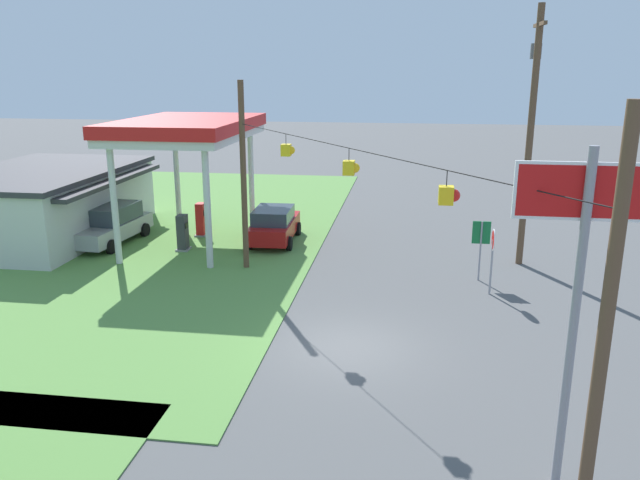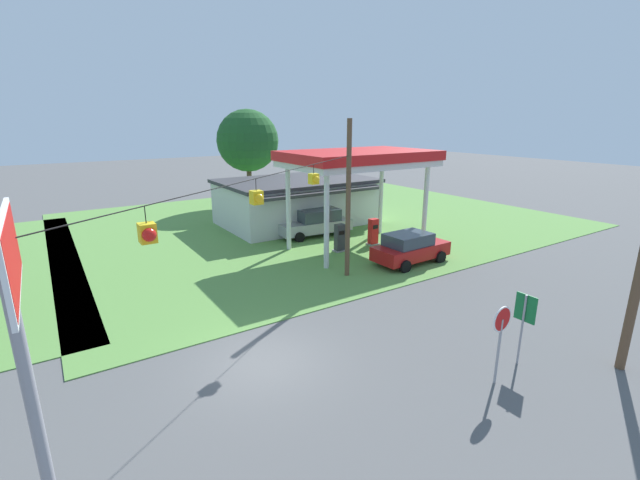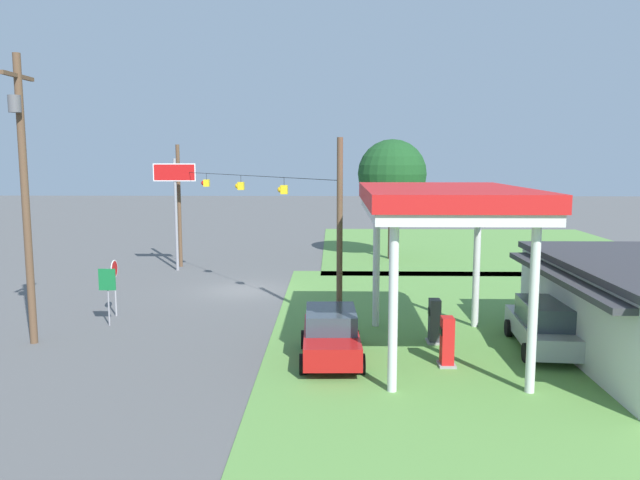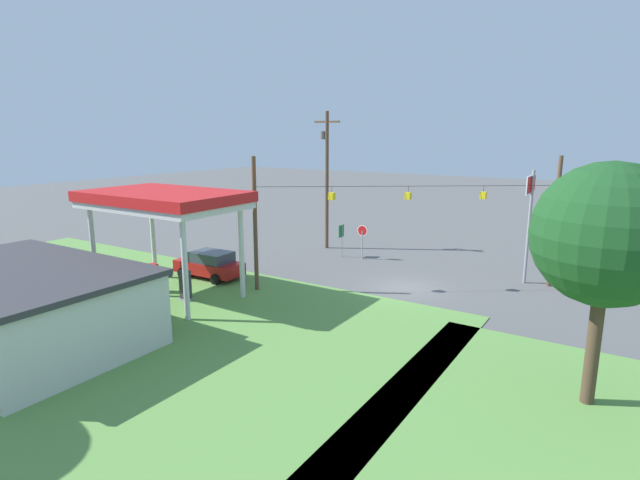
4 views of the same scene
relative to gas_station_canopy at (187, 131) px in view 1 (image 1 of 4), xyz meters
The scene contains 13 objects.
ground_plane 14.56m from the gas_station_canopy, 140.88° to the right, with size 160.00×160.00×0.00m, color #565656.
grass_verge_station_corner 9.66m from the gas_station_canopy, 75.61° to the left, with size 36.00×28.00×0.04m, color #5B8E42.
gas_station_canopy is the anchor object (origin of this frame).
gas_station_store 8.60m from the gas_station_canopy, 87.80° to the left, with size 11.14×7.80×3.36m.
fuel_pump_near 4.74m from the gas_station_canopy, behind, with size 0.71×0.56×1.70m.
fuel_pump_far 4.74m from the gas_station_canopy, ahead, with size 0.71×0.56×1.70m.
car_at_pumps_front 5.94m from the gas_station_canopy, 80.11° to the right, with size 4.48×2.22×1.73m.
car_at_pumps_rear 5.89m from the gas_station_canopy, 98.09° to the left, with size 5.17×2.41×1.84m.
stop_sign_roadside 14.73m from the gas_station_canopy, 111.00° to the right, with size 0.80×0.08×2.50m.
stop_sign_overhead 21.03m from the gas_station_canopy, 140.40° to the right, with size 0.22×2.58×6.86m.
route_sign 14.04m from the gas_station_canopy, 105.13° to the right, with size 0.10×0.70×2.40m.
utility_pole_main 15.09m from the gas_station_canopy, 93.87° to the right, with size 2.20×0.44×10.61m.
signal_span_gantry 13.59m from the gas_station_canopy, 140.85° to the right, with size 14.49×10.24×7.72m.
Camera 1 is at (-17.25, -1.70, 8.17)m, focal length 35.00 mm.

